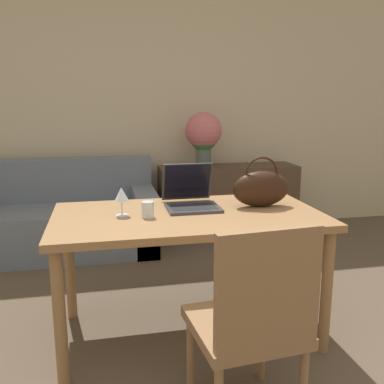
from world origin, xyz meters
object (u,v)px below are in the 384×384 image
Objects in this scene: chair at (253,318)px; laptop at (190,195)px; couch at (60,220)px; flower_vase at (203,134)px; handbag at (261,188)px; drinking_glass at (148,210)px; wine_glass at (121,196)px.

laptop is (-0.07, 0.93, 0.31)m from chair.
couch is 1.58m from flower_vase.
handbag is (1.32, -1.59, 0.56)m from couch.
laptop is 3.97× the size of drinking_glass.
flower_vase is (0.41, 2.57, 0.54)m from chair.
couch is 4.97× the size of laptop.
chair is at bearing -59.00° from wine_glass.
wine_glass is at bearing -160.99° from laptop.
drinking_glass is 0.16m from wine_glass.
flower_vase reaches higher than laptop.
flower_vase reaches higher than couch.
handbag is at bearing 3.11° from wine_glass.
couch is 3.21× the size of flower_vase.
chair is 0.99m from wine_glass.
flower_vase is (0.06, 1.74, 0.18)m from handbag.
handbag is at bearing 8.76° from drinking_glass.
wine_glass is (-0.48, 0.79, 0.36)m from chair.
wine_glass is at bearing 155.64° from drinking_glass.
handbag is (0.34, 0.84, 0.35)m from chair.
wine_glass reaches higher than drinking_glass.
laptop reaches higher than couch.
chair is at bearing -64.96° from drinking_glass.
drinking_glass is (0.63, -1.69, 0.50)m from couch.
chair is 0.86m from drinking_glass.
flower_vase is at bearing 73.97° from laptop.
drinking_glass is (-0.34, 0.73, 0.29)m from chair.
flower_vase is at bearing 6.25° from couch.
handbag is 0.64× the size of flower_vase.
laptop reaches higher than chair.
laptop is 1.72m from flower_vase.
laptop reaches higher than drinking_glass.
chair is 0.97m from handbag.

